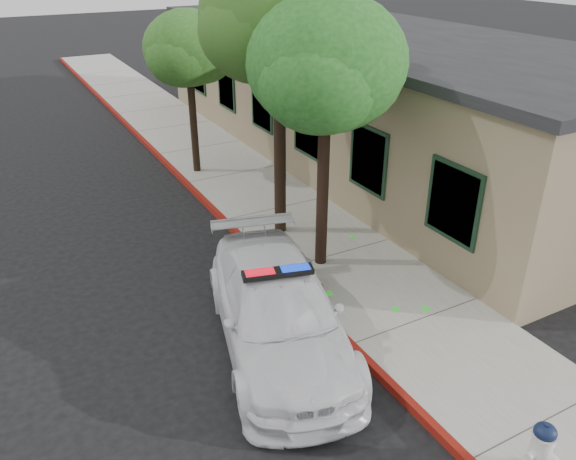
{
  "coord_description": "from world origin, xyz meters",
  "views": [
    {
      "loc": [
        -5.0,
        -6.81,
        6.8
      ],
      "look_at": [
        0.42,
        3.15,
        1.02
      ],
      "focal_mm": 35.42,
      "sensor_mm": 36.0,
      "label": 1
    }
  ],
  "objects_px": {
    "police_car": "(278,311)",
    "street_tree_mid": "(279,24)",
    "fire_hydrant": "(541,448)",
    "street_tree_far": "(189,52)",
    "clapboard_building": "(367,94)",
    "street_tree_near": "(327,69)"
  },
  "relations": [
    {
      "from": "street_tree_far",
      "to": "street_tree_mid",
      "type": "bearing_deg",
      "value": -85.74
    },
    {
      "from": "fire_hydrant",
      "to": "street_tree_far",
      "type": "bearing_deg",
      "value": 89.32
    },
    {
      "from": "fire_hydrant",
      "to": "police_car",
      "type": "bearing_deg",
      "value": 111.45
    },
    {
      "from": "clapboard_building",
      "to": "street_tree_near",
      "type": "bearing_deg",
      "value": -132.1
    },
    {
      "from": "fire_hydrant",
      "to": "clapboard_building",
      "type": "bearing_deg",
      "value": 63.96
    },
    {
      "from": "police_car",
      "to": "clapboard_building",
      "type": "bearing_deg",
      "value": 61.61
    },
    {
      "from": "street_tree_mid",
      "to": "street_tree_far",
      "type": "relative_size",
      "value": 1.35
    },
    {
      "from": "fire_hydrant",
      "to": "street_tree_far",
      "type": "relative_size",
      "value": 0.18
    },
    {
      "from": "street_tree_near",
      "to": "street_tree_mid",
      "type": "relative_size",
      "value": 0.88
    },
    {
      "from": "fire_hydrant",
      "to": "street_tree_far",
      "type": "height_order",
      "value": "street_tree_far"
    },
    {
      "from": "clapboard_building",
      "to": "street_tree_mid",
      "type": "distance_m",
      "value": 7.63
    },
    {
      "from": "police_car",
      "to": "street_tree_far",
      "type": "relative_size",
      "value": 1.14
    },
    {
      "from": "fire_hydrant",
      "to": "street_tree_mid",
      "type": "distance_m",
      "value": 9.56
    },
    {
      "from": "street_tree_near",
      "to": "street_tree_far",
      "type": "distance_m",
      "value": 6.99
    },
    {
      "from": "police_car",
      "to": "street_tree_near",
      "type": "distance_m",
      "value": 4.83
    },
    {
      "from": "clapboard_building",
      "to": "fire_hydrant",
      "type": "bearing_deg",
      "value": -115.4
    },
    {
      "from": "police_car",
      "to": "fire_hydrant",
      "type": "height_order",
      "value": "police_car"
    },
    {
      "from": "police_car",
      "to": "street_tree_mid",
      "type": "height_order",
      "value": "street_tree_mid"
    },
    {
      "from": "street_tree_near",
      "to": "street_tree_far",
      "type": "relative_size",
      "value": 1.19
    },
    {
      "from": "street_tree_near",
      "to": "street_tree_mid",
      "type": "height_order",
      "value": "street_tree_mid"
    },
    {
      "from": "police_car",
      "to": "street_tree_mid",
      "type": "relative_size",
      "value": 0.84
    },
    {
      "from": "clapboard_building",
      "to": "street_tree_far",
      "type": "bearing_deg",
      "value": 172.28
    }
  ]
}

